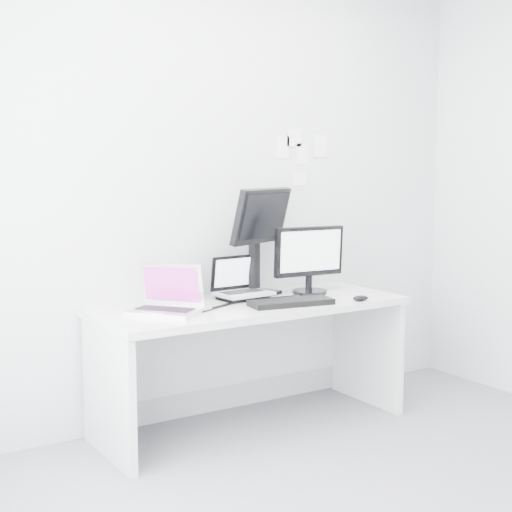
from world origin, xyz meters
The scene contains 15 objects.
ground centered at (0.00, 0.00, 0.00)m, with size 3.60×3.60×0.00m, color slate.
back_wall centered at (0.00, 1.60, 1.35)m, with size 3.60×3.60×0.00m, color silver.
desk centered at (0.00, 1.25, 0.36)m, with size 1.80×0.70×0.73m, color silver.
macbook centered at (-0.56, 1.23, 0.87)m, with size 0.37×0.27×0.27m, color silver.
speaker centered at (-0.33, 1.45, 0.83)m, with size 0.10×0.10×0.20m, color black.
dell_laptop centered at (0.02, 1.37, 0.86)m, with size 0.31×0.24×0.26m, color silver.
rear_monitor centered at (0.17, 1.43, 1.06)m, with size 0.49×0.18×0.66m, color black.
samsung_monitor centered at (0.46, 1.32, 0.94)m, with size 0.46×0.21×0.42m, color black.
keyboard centered at (0.15, 1.07, 0.75)m, with size 0.48×0.17×0.03m, color black.
mouse centered at (0.56, 0.96, 0.75)m, with size 0.10×0.06×0.03m, color black.
wall_note_0 centered at (0.45, 1.59, 1.62)m, with size 0.10×0.00×0.14m, color white.
wall_note_1 centered at (0.60, 1.59, 1.58)m, with size 0.09×0.00×0.13m, color white.
wall_note_2 centered at (0.75, 1.59, 1.63)m, with size 0.10×0.00×0.14m, color white.
wall_note_3 centered at (0.58, 1.59, 1.42)m, with size 0.11×0.00×0.08m, color white.
wall_note_4 centered at (0.54, 1.59, 1.68)m, with size 0.11×0.00×0.11m, color white.
Camera 1 is at (-2.25, -2.32, 1.52)m, focal length 52.80 mm.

